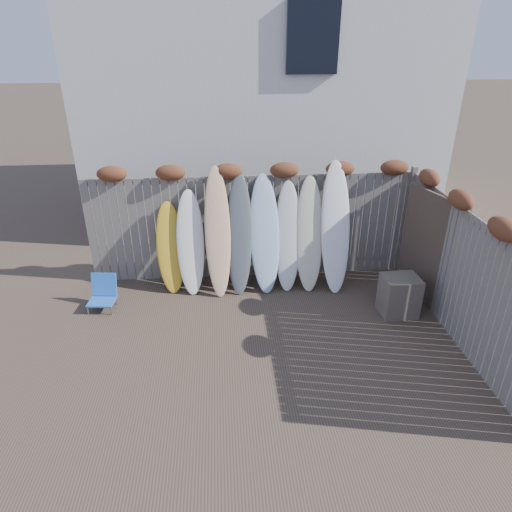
{
  "coord_description": "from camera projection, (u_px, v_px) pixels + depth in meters",
  "views": [
    {
      "loc": [
        -0.54,
        -5.47,
        4.32
      ],
      "look_at": [
        0.0,
        1.2,
        1.0
      ],
      "focal_mm": 32.0,
      "sensor_mm": 36.0,
      "label": 1
    }
  ],
  "objects": [
    {
      "name": "house",
      "position": [
        259.0,
        81.0,
        11.26
      ],
      "size": [
        8.5,
        5.5,
        6.33
      ],
      "color": "silver",
      "rests_on": "ground"
    },
    {
      "name": "surfboard_3",
      "position": [
        239.0,
        235.0,
        8.12
      ],
      "size": [
        0.52,
        0.77,
        2.08
      ],
      "primitive_type": "ellipsoid",
      "rotation": [
        -0.31,
        0.0,
        -0.09
      ],
      "color": "#535A5E",
      "rests_on": "ground"
    },
    {
      "name": "back_fence",
      "position": [
        254.0,
        219.0,
        8.46
      ],
      "size": [
        6.05,
        0.28,
        2.24
      ],
      "color": "slate",
      "rests_on": "ground"
    },
    {
      "name": "right_fence",
      "position": [
        462.0,
        268.0,
        6.78
      ],
      "size": [
        0.28,
        4.4,
        2.24
      ],
      "color": "slate",
      "rests_on": "ground"
    },
    {
      "name": "surfboard_7",
      "position": [
        335.0,
        228.0,
        8.16
      ],
      "size": [
        0.53,
        0.81,
        2.3
      ],
      "primitive_type": "ellipsoid",
      "rotation": [
        -0.31,
        0.0,
        -0.01
      ],
      "color": "white",
      "rests_on": "ground"
    },
    {
      "name": "surfboard_5",
      "position": [
        288.0,
        237.0,
        8.25
      ],
      "size": [
        0.52,
        0.73,
        1.94
      ],
      "primitive_type": "ellipsoid",
      "rotation": [
        -0.31,
        0.0,
        -0.09
      ],
      "color": "silver",
      "rests_on": "ground"
    },
    {
      "name": "surfboard_0",
      "position": [
        170.0,
        248.0,
        8.2
      ],
      "size": [
        0.54,
        0.63,
        1.61
      ],
      "primitive_type": "ellipsoid",
      "rotation": [
        -0.31,
        0.0,
        0.09
      ],
      "color": "gold",
      "rests_on": "ground"
    },
    {
      "name": "surfboard_1",
      "position": [
        191.0,
        243.0,
        8.13
      ],
      "size": [
        0.5,
        0.66,
        1.83
      ],
      "primitive_type": "ellipsoid",
      "rotation": [
        -0.31,
        0.0,
        0.02
      ],
      "color": "white",
      "rests_on": "ground"
    },
    {
      "name": "surfboard_6",
      "position": [
        309.0,
        234.0,
        8.23
      ],
      "size": [
        0.54,
        0.75,
        2.02
      ],
      "primitive_type": "ellipsoid",
      "rotation": [
        -0.31,
        0.0,
        -0.06
      ],
      "color": "beige",
      "rests_on": "ground"
    },
    {
      "name": "ground",
      "position": [
        262.0,
        351.0,
        6.85
      ],
      "size": [
        80.0,
        80.0,
        0.0
      ],
      "primitive_type": "plane",
      "color": "#493A2D"
    },
    {
      "name": "surfboard_4",
      "position": [
        265.0,
        234.0,
        8.17
      ],
      "size": [
        0.57,
        0.76,
        2.08
      ],
      "primitive_type": "ellipsoid",
      "rotation": [
        -0.31,
        0.0,
        0.05
      ],
      "color": "#A0C0DB",
      "rests_on": "ground"
    },
    {
      "name": "beach_chair",
      "position": [
        103.0,
        293.0,
        7.84
      ],
      "size": [
        0.48,
        0.5,
        0.58
      ],
      "color": "blue",
      "rests_on": "ground"
    },
    {
      "name": "wooden_crate",
      "position": [
        399.0,
        296.0,
        7.62
      ],
      "size": [
        0.61,
        0.52,
        0.69
      ],
      "primitive_type": "cube",
      "rotation": [
        0.0,
        0.0,
        0.05
      ],
      "color": "brown",
      "rests_on": "ground"
    },
    {
      "name": "surfboard_2",
      "position": [
        218.0,
        233.0,
        8.04
      ],
      "size": [
        0.47,
        0.8,
        2.24
      ],
      "primitive_type": "ellipsoid",
      "rotation": [
        -0.31,
        0.0,
        0.03
      ],
      "color": "#FAC383",
      "rests_on": "ground"
    },
    {
      "name": "lattice_panel",
      "position": [
        429.0,
        251.0,
        7.67
      ],
      "size": [
        0.44,
        1.28,
        1.98
      ],
      "primitive_type": "cube",
      "rotation": [
        0.0,
        0.0,
        0.3
      ],
      "color": "#49372C",
      "rests_on": "ground"
    }
  ]
}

